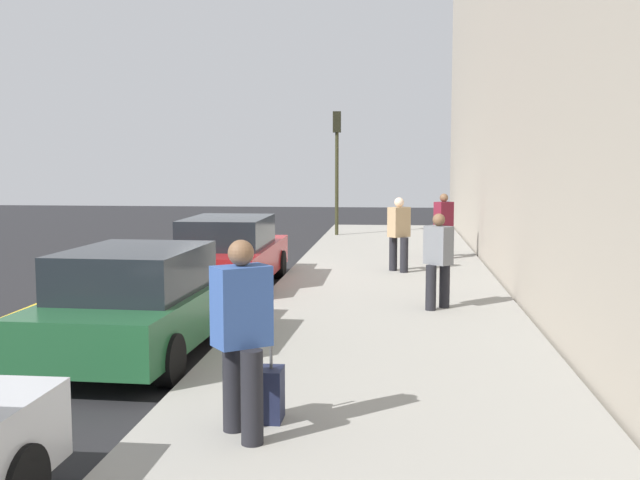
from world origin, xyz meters
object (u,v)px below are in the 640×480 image
(pedestrian_burgundy_coat, at_px, (444,224))
(traffic_light_pole, at_px, (337,151))
(parked_car_green, at_px, (140,302))
(parked_car_red, at_px, (229,253))
(pedestrian_blue_coat, at_px, (242,333))
(pedestrian_tan_coat, at_px, (399,232))
(rolling_suitcase, at_px, (271,394))
(pedestrian_grey_coat, at_px, (438,258))

(pedestrian_burgundy_coat, distance_m, traffic_light_pole, 7.05)
(parked_car_green, xyz_separation_m, traffic_light_pole, (16.06, -1.41, 2.23))
(parked_car_red, height_order, pedestrian_blue_coat, pedestrian_blue_coat)
(pedestrian_tan_coat, relative_size, pedestrian_blue_coat, 0.93)
(pedestrian_tan_coat, bearing_deg, pedestrian_blue_coat, 172.39)
(pedestrian_blue_coat, bearing_deg, pedestrian_tan_coat, -7.61)
(pedestrian_tan_coat, relative_size, traffic_light_pole, 0.41)
(pedestrian_tan_coat, bearing_deg, parked_car_red, 117.71)
(parked_car_red, relative_size, pedestrian_tan_coat, 2.76)
(pedestrian_tan_coat, bearing_deg, traffic_light_pole, 13.71)
(pedestrian_tan_coat, distance_m, traffic_light_pole, 9.03)
(pedestrian_blue_coat, xyz_separation_m, rolling_suitcase, (0.48, -0.19, -0.71))
(parked_car_green, bearing_deg, pedestrian_blue_coat, -147.53)
(pedestrian_burgundy_coat, distance_m, rolling_suitcase, 13.13)
(pedestrian_grey_coat, height_order, traffic_light_pole, traffic_light_pole)
(pedestrian_grey_coat, relative_size, pedestrian_tan_coat, 0.96)
(parked_car_green, bearing_deg, parked_car_red, 0.16)
(parked_car_green, xyz_separation_m, rolling_suitcase, (-2.78, -2.26, -0.35))
(traffic_light_pole, height_order, rolling_suitcase, traffic_light_pole)
(parked_car_red, bearing_deg, pedestrian_blue_coat, -166.80)
(parked_car_green, height_order, pedestrian_grey_coat, pedestrian_grey_coat)
(pedestrian_grey_coat, bearing_deg, traffic_light_pole, 11.97)
(pedestrian_tan_coat, relative_size, rolling_suitcase, 1.93)
(traffic_light_pole, bearing_deg, parked_car_red, 172.18)
(pedestrian_burgundy_coat, height_order, pedestrian_tan_coat, pedestrian_tan_coat)
(pedestrian_burgundy_coat, xyz_separation_m, traffic_light_pole, (5.94, 3.25, 1.94))
(pedestrian_burgundy_coat, bearing_deg, pedestrian_blue_coat, 169.01)
(pedestrian_burgundy_coat, relative_size, traffic_light_pole, 0.40)
(pedestrian_grey_coat, height_order, rolling_suitcase, pedestrian_grey_coat)
(traffic_light_pole, xyz_separation_m, rolling_suitcase, (-18.83, -0.84, -2.57))
(parked_car_green, distance_m, pedestrian_grey_coat, 5.19)
(pedestrian_grey_coat, bearing_deg, pedestrian_blue_coat, 161.76)
(traffic_light_pole, bearing_deg, pedestrian_grey_coat, -168.03)
(pedestrian_tan_coat, bearing_deg, parked_car_green, 154.93)
(parked_car_red, bearing_deg, pedestrian_tan_coat, -62.29)
(parked_car_red, distance_m, pedestrian_grey_coat, 4.90)
(parked_car_green, distance_m, pedestrian_burgundy_coat, 11.14)
(pedestrian_blue_coat, bearing_deg, parked_car_green, 32.47)
(parked_car_green, xyz_separation_m, pedestrian_blue_coat, (-3.25, -2.07, 0.36))
(parked_car_green, height_order, pedestrian_tan_coat, pedestrian_tan_coat)
(parked_car_red, distance_m, traffic_light_pole, 10.74)
(pedestrian_tan_coat, bearing_deg, rolling_suitcase, 173.07)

